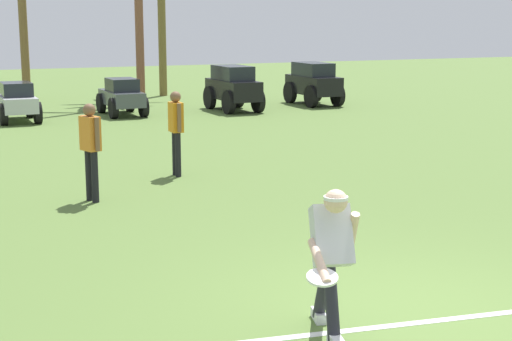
% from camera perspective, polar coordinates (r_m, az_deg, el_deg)
% --- Properties ---
extents(ground_plane, '(80.00, 80.00, 0.00)m').
position_cam_1_polar(ground_plane, '(8.07, 11.19, -9.98)').
color(ground_plane, '#567334').
extents(field_line_paint, '(19.84, 3.03, 0.01)m').
position_cam_1_polar(field_line_paint, '(7.84, 12.52, -10.65)').
color(field_line_paint, white).
rests_on(field_line_paint, ground_plane).
extents(frisbee_thrower, '(0.64, 1.05, 1.41)m').
position_cam_1_polar(frisbee_thrower, '(7.08, 5.48, -6.04)').
color(frisbee_thrower, '#23232D').
rests_on(frisbee_thrower, ground_plane).
extents(frisbee_in_flight, '(0.34, 0.34, 0.09)m').
position_cam_1_polar(frisbee_in_flight, '(6.61, 4.84, -7.75)').
color(frisbee_in_flight, white).
extents(teammate_near_sideline, '(0.21, 0.49, 1.56)m').
position_cam_1_polar(teammate_near_sideline, '(14.38, -5.84, 3.29)').
color(teammate_near_sideline, black).
rests_on(teammate_near_sideline, ground_plane).
extents(teammate_midfield, '(0.30, 0.49, 1.56)m').
position_cam_1_polar(teammate_midfield, '(12.55, -11.94, 1.98)').
color(teammate_midfield, black).
rests_on(teammate_midfield, ground_plane).
extents(parked_car_slot_b, '(1.09, 2.20, 1.10)m').
position_cam_1_polar(parked_car_slot_b, '(23.05, -17.01, 4.84)').
color(parked_car_slot_b, '#B7BABF').
rests_on(parked_car_slot_b, ground_plane).
extents(parked_car_slot_c, '(1.08, 2.20, 1.10)m').
position_cam_1_polar(parked_car_slot_c, '(23.84, -9.74, 5.35)').
color(parked_car_slot_c, '#474C51').
rests_on(parked_car_slot_c, ground_plane).
extents(parked_car_slot_d, '(1.19, 2.36, 1.40)m').
position_cam_1_polar(parked_car_slot_d, '(24.62, -1.68, 6.10)').
color(parked_car_slot_d, black).
rests_on(parked_car_slot_d, ground_plane).
extents(parked_car_slot_e, '(1.18, 2.36, 1.40)m').
position_cam_1_polar(parked_car_slot_e, '(26.41, 4.19, 6.41)').
color(parked_car_slot_e, black).
rests_on(parked_car_slot_e, ground_plane).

